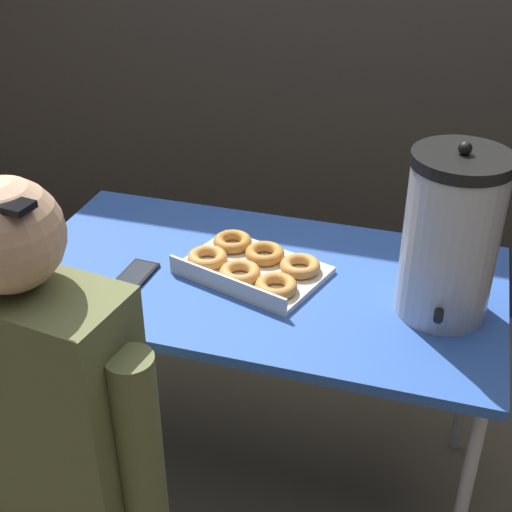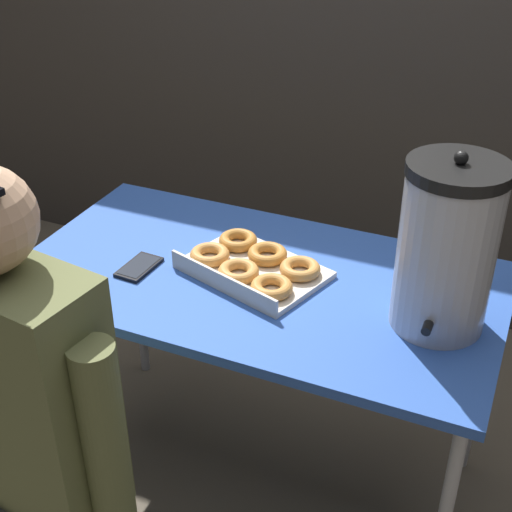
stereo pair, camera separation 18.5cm
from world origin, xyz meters
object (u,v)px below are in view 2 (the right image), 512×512
Objects in this scene: donut_box at (253,266)px; person_seated at (33,448)px; coffee_urn at (447,248)px; cell_phone at (139,267)px.

person_seated is (-0.24, -0.65, -0.15)m from donut_box.
donut_box is 0.71m from person_seated.
donut_box is at bearing 176.95° from coffee_urn.
donut_box is 0.33× the size of person_seated.
coffee_urn is 1.01m from person_seated.
cell_phone is at bearing -174.30° from coffee_urn.
coffee_urn is at bearing 8.95° from cell_phone.
coffee_urn reaches higher than cell_phone.
cell_phone is at bearing -76.49° from person_seated.
person_seated reaches higher than donut_box.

